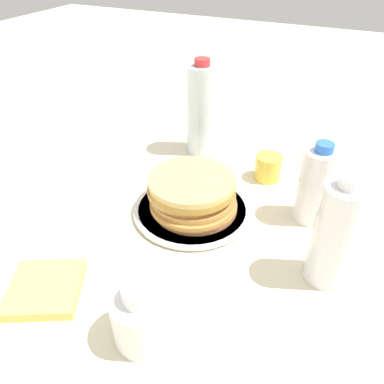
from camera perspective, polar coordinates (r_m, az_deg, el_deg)
ground_plane at (r=0.85m, az=-0.14°, el=-2.38°), size 4.00×4.00×0.00m
plate at (r=0.83m, az=-0.00°, el=-2.63°), size 0.26×0.26×0.01m
pancake_stack at (r=0.81m, az=0.12°, el=-0.18°), size 0.20×0.20×0.08m
juice_glass at (r=0.95m, az=11.50°, el=3.70°), size 0.06×0.06×0.06m
cream_jug at (r=0.59m, az=-7.63°, el=-18.24°), size 0.09×0.09×0.11m
water_bottle_near at (r=0.81m, az=18.34°, el=0.99°), size 0.07×0.07×0.18m
water_bottle_mid at (r=1.02m, az=1.45°, el=12.42°), size 0.08×0.08×0.25m
water_bottle_far at (r=0.67m, az=20.92°, el=-6.06°), size 0.07×0.07×0.22m
napkin at (r=0.71m, az=-21.46°, el=-13.54°), size 0.16×0.16×0.02m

